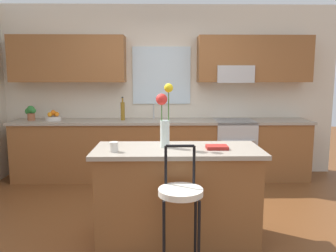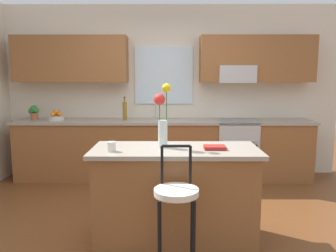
{
  "view_description": "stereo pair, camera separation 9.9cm",
  "coord_description": "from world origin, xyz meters",
  "px_view_note": "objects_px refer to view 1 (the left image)",
  "views": [
    {
      "loc": [
        -0.0,
        -3.48,
        1.61
      ],
      "look_at": [
        0.07,
        0.55,
        1.0
      ],
      "focal_mm": 36.3,
      "sensor_mm": 36.0,
      "label": 1
    },
    {
      "loc": [
        0.1,
        -3.49,
        1.61
      ],
      "look_at": [
        0.07,
        0.55,
        1.0
      ],
      "focal_mm": 36.3,
      "sensor_mm": 36.0,
      "label": 2
    }
  ],
  "objects_px": {
    "bottle_olive_oil": "(123,111)",
    "potted_plant_small": "(31,112)",
    "kitchen_island": "(177,194)",
    "flower_vase": "(165,116)",
    "fruit_bowl_oranges": "(54,117)",
    "oven_range": "(233,149)",
    "mug_ceramic": "(114,147)",
    "cookbook": "(217,147)",
    "bar_stool_near": "(181,198)"
  },
  "relations": [
    {
      "from": "bottle_olive_oil",
      "to": "potted_plant_small",
      "type": "distance_m",
      "value": 1.4
    },
    {
      "from": "kitchen_island",
      "to": "flower_vase",
      "type": "distance_m",
      "value": 0.77
    },
    {
      "from": "fruit_bowl_oranges",
      "to": "flower_vase",
      "type": "bearing_deg",
      "value": -49.85
    },
    {
      "from": "oven_range",
      "to": "kitchen_island",
      "type": "bearing_deg",
      "value": -115.72
    },
    {
      "from": "oven_range",
      "to": "mug_ceramic",
      "type": "distance_m",
      "value": 2.7
    },
    {
      "from": "flower_vase",
      "to": "fruit_bowl_oranges",
      "type": "relative_size",
      "value": 2.54
    },
    {
      "from": "kitchen_island",
      "to": "mug_ceramic",
      "type": "relative_size",
      "value": 17.62
    },
    {
      "from": "kitchen_island",
      "to": "flower_vase",
      "type": "relative_size",
      "value": 2.6
    },
    {
      "from": "kitchen_island",
      "to": "cookbook",
      "type": "relative_size",
      "value": 7.93
    },
    {
      "from": "mug_ceramic",
      "to": "cookbook",
      "type": "relative_size",
      "value": 0.45
    },
    {
      "from": "flower_vase",
      "to": "kitchen_island",
      "type": "bearing_deg",
      "value": -17.59
    },
    {
      "from": "flower_vase",
      "to": "potted_plant_small",
      "type": "relative_size",
      "value": 2.68
    },
    {
      "from": "flower_vase",
      "to": "cookbook",
      "type": "relative_size",
      "value": 3.05
    },
    {
      "from": "flower_vase",
      "to": "mug_ceramic",
      "type": "xyz_separation_m",
      "value": [
        -0.46,
        -0.18,
        -0.26
      ]
    },
    {
      "from": "bottle_olive_oil",
      "to": "potted_plant_small",
      "type": "relative_size",
      "value": 1.58
    },
    {
      "from": "kitchen_island",
      "to": "potted_plant_small",
      "type": "bearing_deg",
      "value": 136.59
    },
    {
      "from": "kitchen_island",
      "to": "bottle_olive_oil",
      "type": "bearing_deg",
      "value": 110.17
    },
    {
      "from": "fruit_bowl_oranges",
      "to": "potted_plant_small",
      "type": "height_order",
      "value": "potted_plant_small"
    },
    {
      "from": "bar_stool_near",
      "to": "kitchen_island",
      "type": "bearing_deg",
      "value": 90.0
    },
    {
      "from": "bar_stool_near",
      "to": "potted_plant_small",
      "type": "relative_size",
      "value": 4.59
    },
    {
      "from": "bar_stool_near",
      "to": "cookbook",
      "type": "height_order",
      "value": "bar_stool_near"
    },
    {
      "from": "cookbook",
      "to": "fruit_bowl_oranges",
      "type": "distance_m",
      "value": 3.01
    },
    {
      "from": "bar_stool_near",
      "to": "cookbook",
      "type": "bearing_deg",
      "value": 54.22
    },
    {
      "from": "flower_vase",
      "to": "fruit_bowl_oranges",
      "type": "bearing_deg",
      "value": 130.15
    },
    {
      "from": "potted_plant_small",
      "to": "bottle_olive_oil",
      "type": "bearing_deg",
      "value": -0.05
    },
    {
      "from": "potted_plant_small",
      "to": "cookbook",
      "type": "bearing_deg",
      "value": -39.5
    },
    {
      "from": "bottle_olive_oil",
      "to": "oven_range",
      "type": "bearing_deg",
      "value": -0.82
    },
    {
      "from": "potted_plant_small",
      "to": "bar_stool_near",
      "type": "bearing_deg",
      "value": -50.26
    },
    {
      "from": "oven_range",
      "to": "bottle_olive_oil",
      "type": "relative_size",
      "value": 2.56
    },
    {
      "from": "fruit_bowl_oranges",
      "to": "oven_range",
      "type": "bearing_deg",
      "value": -0.59
    },
    {
      "from": "mug_ceramic",
      "to": "cookbook",
      "type": "height_order",
      "value": "mug_ceramic"
    },
    {
      "from": "bar_stool_near",
      "to": "flower_vase",
      "type": "distance_m",
      "value": 0.84
    },
    {
      "from": "bar_stool_near",
      "to": "potted_plant_small",
      "type": "xyz_separation_m",
      "value": [
        -2.15,
        2.59,
        0.41
      ]
    },
    {
      "from": "kitchen_island",
      "to": "flower_vase",
      "type": "bearing_deg",
      "value": 162.41
    },
    {
      "from": "oven_range",
      "to": "flower_vase",
      "type": "height_order",
      "value": "flower_vase"
    },
    {
      "from": "oven_range",
      "to": "cookbook",
      "type": "height_order",
      "value": "cookbook"
    },
    {
      "from": "mug_ceramic",
      "to": "bottle_olive_oil",
      "type": "bearing_deg",
      "value": 94.32
    },
    {
      "from": "fruit_bowl_oranges",
      "to": "potted_plant_small",
      "type": "bearing_deg",
      "value": -179.58
    },
    {
      "from": "mug_ceramic",
      "to": "potted_plant_small",
      "type": "height_order",
      "value": "potted_plant_small"
    },
    {
      "from": "potted_plant_small",
      "to": "kitchen_island",
      "type": "bearing_deg",
      "value": -43.41
    },
    {
      "from": "flower_vase",
      "to": "bar_stool_near",
      "type": "bearing_deg",
      "value": -78.28
    },
    {
      "from": "kitchen_island",
      "to": "fruit_bowl_oranges",
      "type": "distance_m",
      "value": 2.77
    },
    {
      "from": "bar_stool_near",
      "to": "cookbook",
      "type": "distance_m",
      "value": 0.7
    },
    {
      "from": "bar_stool_near",
      "to": "cookbook",
      "type": "relative_size",
      "value": 5.21
    },
    {
      "from": "mug_ceramic",
      "to": "fruit_bowl_oranges",
      "type": "xyz_separation_m",
      "value": [
        -1.23,
        2.18,
        0.01
      ]
    },
    {
      "from": "kitchen_island",
      "to": "fruit_bowl_oranges",
      "type": "xyz_separation_m",
      "value": [
        -1.81,
        2.04,
        0.51
      ]
    },
    {
      "from": "cookbook",
      "to": "fruit_bowl_oranges",
      "type": "height_order",
      "value": "fruit_bowl_oranges"
    },
    {
      "from": "bar_stool_near",
      "to": "flower_vase",
      "type": "bearing_deg",
      "value": 101.72
    },
    {
      "from": "flower_vase",
      "to": "bottle_olive_oil",
      "type": "height_order",
      "value": "flower_vase"
    },
    {
      "from": "cookbook",
      "to": "potted_plant_small",
      "type": "bearing_deg",
      "value": 140.5
    }
  ]
}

